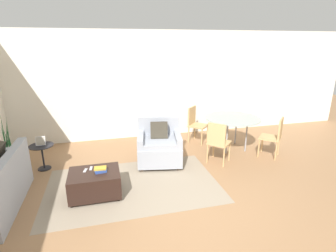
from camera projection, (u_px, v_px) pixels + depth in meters
name	position (u px, v px, depth m)	size (l,w,h in m)	color
ground_plane	(189.00, 211.00, 3.97)	(20.00, 20.00, 0.00)	#936B47
wall_back	(147.00, 85.00, 6.80)	(12.00, 0.06, 2.75)	white
area_rug	(134.00, 185.00, 4.68)	(2.99, 1.90, 0.01)	gray
armchair	(159.00, 146.00, 5.46)	(1.02, 0.98, 0.92)	#999EA8
ottoman	(95.00, 183.00, 4.31)	(0.82, 0.62, 0.42)	black
book_stack	(100.00, 169.00, 4.28)	(0.21, 0.19, 0.07)	#2D478C
tv_remote_primary	(91.00, 168.00, 4.38)	(0.05, 0.14, 0.01)	#B7B7BC
tv_remote_secondary	(85.00, 170.00, 4.31)	(0.07, 0.14, 0.01)	#B7B7BC
potted_plant	(11.00, 160.00, 5.10)	(0.36, 0.36, 1.18)	#333338
side_table	(42.00, 152.00, 5.18)	(0.46, 0.46, 0.51)	black
picture_frame	(40.00, 141.00, 5.11)	(0.18, 0.07, 0.18)	silver
dining_table	(233.00, 121.00, 6.11)	(1.26, 1.26, 0.76)	#8C9E99
dining_chair_near_left	(218.00, 140.00, 5.39)	(0.59, 0.59, 0.90)	tan
dining_chair_near_right	(275.00, 135.00, 5.70)	(0.59, 0.59, 0.90)	tan
dining_chair_far_left	(195.00, 122.00, 6.63)	(0.59, 0.59, 0.90)	tan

